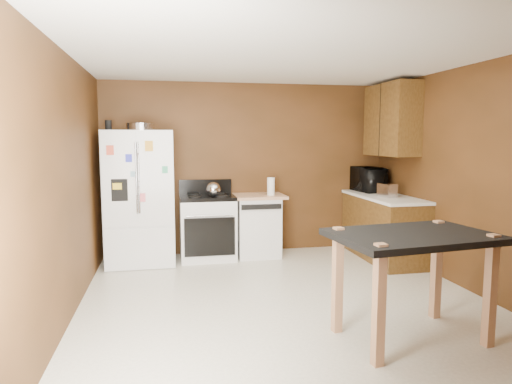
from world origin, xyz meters
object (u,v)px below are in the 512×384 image
object	(u,v)px
refrigerator	(140,198)
pen_cup	(108,125)
island	(413,249)
kettle	(213,189)
dishwasher	(257,225)
roasting_pan	(141,127)
green_canister	(271,190)
microwave	(369,180)
gas_range	(207,226)
paper_towel	(271,186)
toaster	(387,190)

from	to	relation	value
refrigerator	pen_cup	bearing A→B (deg)	-171.86
refrigerator	island	size ratio (longest dim) A/B	1.29
kettle	dishwasher	distance (m)	0.87
roasting_pan	kettle	bearing A→B (deg)	-4.45
kettle	green_canister	world-z (taller)	kettle
microwave	refrigerator	bearing A→B (deg)	87.67
pen_cup	gas_range	size ratio (longest dim) A/B	0.12
paper_towel	microwave	world-z (taller)	microwave
paper_towel	pen_cup	bearing A→B (deg)	-178.55
pen_cup	dishwasher	size ratio (longest dim) A/B	0.14
roasting_pan	pen_cup	distance (m)	0.41
kettle	island	xyz separation A→B (m)	(1.37, -2.81, -0.22)
dishwasher	island	world-z (taller)	island
paper_towel	microwave	distance (m)	1.54
toaster	dishwasher	xyz separation A→B (m)	(-1.68, 0.66, -0.54)
dishwasher	island	size ratio (longest dim) A/B	0.64
kettle	microwave	distance (m)	2.38
paper_towel	roasting_pan	bearing A→B (deg)	-179.27
paper_towel	refrigerator	size ratio (longest dim) A/B	0.14
island	microwave	bearing A→B (deg)	71.60
toaster	pen_cup	bearing A→B (deg)	160.90
island	pen_cup	bearing A→B (deg)	133.72
toaster	microwave	size ratio (longest dim) A/B	0.42
microwave	kettle	bearing A→B (deg)	90.67
kettle	refrigerator	distance (m)	0.99
paper_towel	microwave	size ratio (longest dim) A/B	0.42
kettle	toaster	world-z (taller)	kettle
toaster	island	bearing A→B (deg)	-123.39
paper_towel	refrigerator	world-z (taller)	refrigerator
roasting_pan	microwave	world-z (taller)	roasting_pan
pen_cup	island	bearing A→B (deg)	-46.28
green_canister	microwave	distance (m)	1.51
roasting_pan	gas_range	world-z (taller)	roasting_pan
refrigerator	island	distance (m)	3.74
kettle	toaster	size ratio (longest dim) A/B	0.81
kettle	green_canister	distance (m)	0.89
roasting_pan	green_canister	world-z (taller)	roasting_pan
roasting_pan	gas_range	distance (m)	1.64
toaster	gas_range	bearing A→B (deg)	154.15
refrigerator	dishwasher	size ratio (longest dim) A/B	2.02
refrigerator	gas_range	bearing A→B (deg)	3.81
paper_towel	gas_range	world-z (taller)	paper_towel
green_canister	pen_cup	bearing A→B (deg)	-175.21
paper_towel	island	xyz separation A→B (m)	(0.54, -2.90, -0.24)
dishwasher	gas_range	bearing A→B (deg)	-178.06
pen_cup	island	size ratio (longest dim) A/B	0.09
roasting_pan	pen_cup	bearing A→B (deg)	-175.40
microwave	green_canister	bearing A→B (deg)	84.76
paper_towel	island	distance (m)	2.96
island	dishwasher	bearing A→B (deg)	103.62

